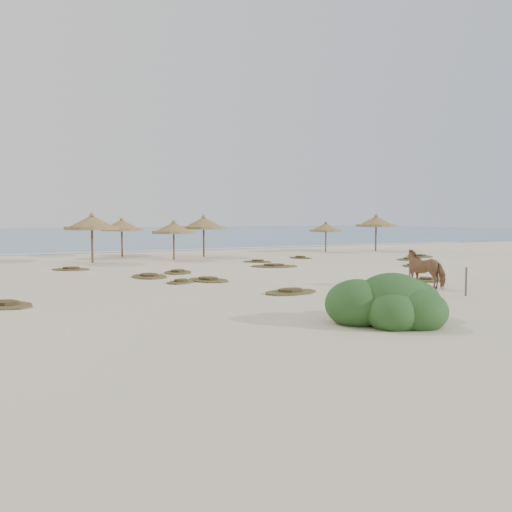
% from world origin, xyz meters
% --- Properties ---
extents(ground, '(160.00, 160.00, 0.00)m').
position_xyz_m(ground, '(0.00, 0.00, 0.00)').
color(ground, beige).
rests_on(ground, ground).
extents(ocean, '(200.00, 100.00, 0.01)m').
position_xyz_m(ocean, '(0.00, 75.00, 0.00)').
color(ocean, '#275277').
rests_on(ocean, ground).
extents(foam_line, '(70.00, 0.60, 0.01)m').
position_xyz_m(foam_line, '(0.00, 26.00, 0.00)').
color(foam_line, white).
rests_on(foam_line, ground).
extents(palapa_1, '(4.15, 4.15, 3.10)m').
position_xyz_m(palapa_1, '(-6.73, 15.77, 2.40)').
color(palapa_1, brown).
rests_on(palapa_1, ground).
extents(palapa_2, '(3.63, 3.63, 2.63)m').
position_xyz_m(palapa_2, '(-1.52, 15.84, 2.04)').
color(palapa_2, brown).
rests_on(palapa_2, ground).
extents(palapa_3, '(3.38, 3.38, 2.79)m').
position_xyz_m(palapa_3, '(-3.74, 20.37, 2.17)').
color(palapa_3, brown).
rests_on(palapa_3, ground).
extents(palapa_4, '(4.20, 4.20, 2.98)m').
position_xyz_m(palapa_4, '(1.26, 17.51, 2.31)').
color(palapa_4, brown).
rests_on(palapa_4, ground).
extents(palapa_5, '(3.40, 3.40, 2.48)m').
position_xyz_m(palapa_5, '(11.92, 18.09, 1.92)').
color(palapa_5, brown).
rests_on(palapa_5, ground).
extents(palapa_6, '(3.32, 3.32, 3.05)m').
position_xyz_m(palapa_6, '(16.22, 17.20, 2.36)').
color(palapa_6, brown).
rests_on(palapa_6, ground).
extents(horse, '(1.33, 1.97, 1.52)m').
position_xyz_m(horse, '(2.38, -2.67, 0.76)').
color(horse, olive).
rests_on(horse, ground).
extents(fence_post_near, '(0.09, 0.09, 1.03)m').
position_xyz_m(fence_post_near, '(2.09, -4.93, 0.51)').
color(fence_post_near, brown).
rests_on(fence_post_near, ground).
extents(fence_post_far, '(0.11, 0.11, 1.13)m').
position_xyz_m(fence_post_far, '(4.21, 0.22, 0.56)').
color(fence_post_far, brown).
rests_on(fence_post_far, ground).
extents(bush, '(3.46, 3.04, 1.55)m').
position_xyz_m(bush, '(-3.72, -7.68, 0.51)').
color(bush, '#2A5524').
rests_on(bush, ground).
extents(scrub_0, '(2.22, 2.59, 0.16)m').
position_xyz_m(scrub_0, '(-12.64, 0.16, 0.05)').
color(scrub_0, brown).
rests_on(scrub_0, ground).
extents(scrub_1, '(1.78, 2.57, 0.16)m').
position_xyz_m(scrub_1, '(-6.06, 6.41, 0.05)').
color(scrub_1, brown).
rests_on(scrub_1, ground).
extents(scrub_2, '(1.82, 1.71, 0.16)m').
position_xyz_m(scrub_2, '(-5.55, 3.52, 0.05)').
color(scrub_2, brown).
rests_on(scrub_2, ground).
extents(scrub_3, '(3.11, 2.73, 0.16)m').
position_xyz_m(scrub_3, '(1.79, 8.46, 0.05)').
color(scrub_3, brown).
rests_on(scrub_3, ground).
extents(scrub_4, '(1.71, 1.90, 0.16)m').
position_xyz_m(scrub_4, '(8.76, 4.98, 0.05)').
color(scrub_4, brown).
rests_on(scrub_4, ground).
extents(scrub_5, '(2.89, 3.18, 0.16)m').
position_xyz_m(scrub_5, '(14.72, 10.63, 0.05)').
color(scrub_5, brown).
rests_on(scrub_5, ground).
extents(scrub_6, '(2.44, 2.25, 0.16)m').
position_xyz_m(scrub_6, '(-8.67, 11.74, 0.05)').
color(scrub_6, brown).
rests_on(scrub_6, ground).
extents(scrub_7, '(2.12, 2.12, 0.16)m').
position_xyz_m(scrub_7, '(2.45, 11.71, 0.05)').
color(scrub_7, brown).
rests_on(scrub_7, ground).
extents(scrub_9, '(2.57, 2.24, 0.16)m').
position_xyz_m(scrub_9, '(2.78, -0.55, 0.05)').
color(scrub_9, brown).
rests_on(scrub_9, ground).
extents(scrub_10, '(1.56, 2.01, 0.16)m').
position_xyz_m(scrub_10, '(6.52, 13.23, 0.05)').
color(scrub_10, brown).
rests_on(scrub_10, ground).
extents(scrub_11, '(2.42, 1.80, 0.16)m').
position_xyz_m(scrub_11, '(-3.07, -1.38, 0.05)').
color(scrub_11, brown).
rests_on(scrub_11, ground).
extents(scrub_12, '(1.55, 1.93, 0.16)m').
position_xyz_m(scrub_12, '(4.28, -0.74, 0.05)').
color(scrub_12, brown).
rests_on(scrub_12, ground).
extents(scrub_13, '(2.13, 2.50, 0.16)m').
position_xyz_m(scrub_13, '(-4.22, 7.61, 0.05)').
color(scrub_13, brown).
rests_on(scrub_13, ground).
extents(scrub_14, '(2.45, 1.95, 0.16)m').
position_xyz_m(scrub_14, '(12.07, 8.75, 0.05)').
color(scrub_14, brown).
rests_on(scrub_14, ground).
extents(scrub_15, '(1.96, 2.54, 0.16)m').
position_xyz_m(scrub_15, '(-4.22, 3.69, 0.05)').
color(scrub_15, brown).
rests_on(scrub_15, ground).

